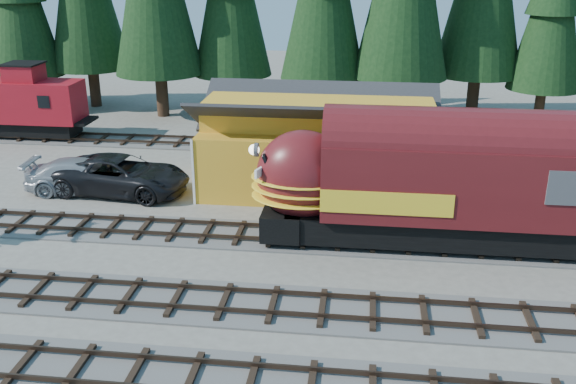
# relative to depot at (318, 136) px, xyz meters

# --- Properties ---
(ground) EXTENTS (120.00, 120.00, 0.00)m
(ground) POSITION_rel_depot_xyz_m (0.00, -10.50, -2.96)
(ground) COLOR #6B665B
(ground) RESTS_ON ground
(track_siding) EXTENTS (68.00, 3.20, 0.33)m
(track_siding) POSITION_rel_depot_xyz_m (10.00, -6.50, -2.90)
(track_siding) COLOR #4C4947
(track_siding) RESTS_ON ground
(track_spur) EXTENTS (32.00, 3.20, 0.33)m
(track_spur) POSITION_rel_depot_xyz_m (-10.00, 7.50, -2.90)
(track_spur) COLOR #4C4947
(track_spur) RESTS_ON ground
(depot) EXTENTS (12.80, 7.00, 5.30)m
(depot) POSITION_rel_depot_xyz_m (0.00, 0.00, 0.00)
(depot) COLOR orange
(depot) RESTS_ON ground
(locomotive) EXTENTS (17.22, 3.42, 4.68)m
(locomotive) POSITION_rel_depot_xyz_m (5.94, -6.50, -0.25)
(locomotive) COLOR black
(locomotive) RESTS_ON ground
(caboose) EXTENTS (9.05, 2.62, 4.71)m
(caboose) POSITION_rel_depot_xyz_m (-21.02, 7.50, -0.60)
(caboose) COLOR black
(caboose) RESTS_ON ground
(pickup_truck_a) EXTENTS (7.48, 4.01, 2.00)m
(pickup_truck_a) POSITION_rel_depot_xyz_m (-10.23, -1.89, -1.96)
(pickup_truck_a) COLOR black
(pickup_truck_a) RESTS_ON ground
(pickup_truck_b) EXTENTS (6.29, 2.96, 1.78)m
(pickup_truck_b) POSITION_rel_depot_xyz_m (-12.22, -2.03, -2.07)
(pickup_truck_b) COLOR #A5A8AD
(pickup_truck_b) RESTS_ON ground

